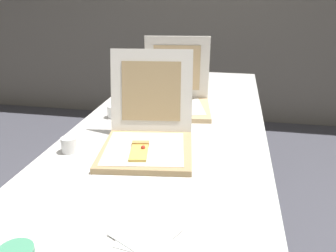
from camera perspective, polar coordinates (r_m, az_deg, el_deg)
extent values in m
cube|color=silver|center=(1.59, 0.46, -0.23)|extent=(0.85, 2.28, 0.03)
cylinder|color=#38383D|center=(2.77, -2.79, 1.16)|extent=(0.04, 0.04, 0.72)
cylinder|color=#38383D|center=(2.70, 12.13, 0.12)|extent=(0.04, 0.04, 0.72)
cube|color=tan|center=(1.30, -3.61, -4.16)|extent=(0.38, 0.38, 0.02)
cube|color=silver|center=(1.30, -3.94, -3.70)|extent=(0.34, 0.34, 0.00)
cube|color=white|center=(1.43, -2.80, 5.93)|extent=(0.35, 0.12, 0.34)
cube|color=tan|center=(1.43, -2.85, 5.82)|extent=(0.25, 0.09, 0.24)
cube|color=#EAC156|center=(1.25, -4.88, -4.39)|extent=(0.09, 0.15, 0.01)
cube|color=tan|center=(1.31, -4.62, -2.95)|extent=(0.07, 0.04, 0.02)
sphere|color=red|center=(1.27, -4.19, -3.60)|extent=(0.02, 0.02, 0.02)
cube|color=tan|center=(1.76, 1.36, 2.84)|extent=(0.39, 0.39, 0.02)
cube|color=silver|center=(1.76, 1.13, 3.29)|extent=(0.35, 0.35, 0.00)
cube|color=white|center=(1.85, 1.55, 9.68)|extent=(0.35, 0.09, 0.34)
cube|color=tan|center=(1.85, 1.52, 9.66)|extent=(0.25, 0.06, 0.25)
cylinder|color=white|center=(1.68, -9.08, 2.39)|extent=(0.06, 0.06, 0.06)
cylinder|color=white|center=(1.36, -16.22, -3.03)|extent=(0.06, 0.06, 0.06)
cube|color=white|center=(0.90, -3.52, -17.90)|extent=(0.15, 0.15, 0.00)
cube|color=white|center=(0.91, -3.75, -17.27)|extent=(0.19, 0.19, 0.00)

